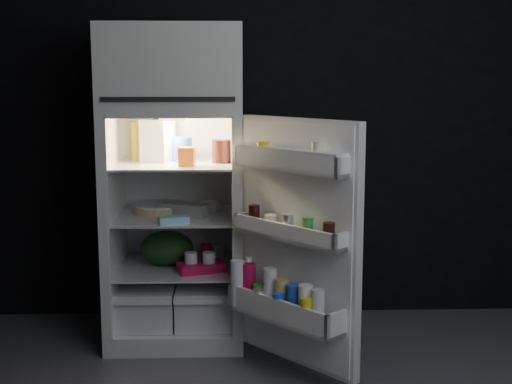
{
  "coord_description": "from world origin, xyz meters",
  "views": [
    {
      "loc": [
        -0.43,
        -2.72,
        1.51
      ],
      "look_at": [
        -0.3,
        1.0,
        0.9
      ],
      "focal_mm": 50.0,
      "sensor_mm": 36.0,
      "label": 1
    }
  ],
  "objects_px": {
    "fridge_door": "(293,247)",
    "yogurt_tray": "(202,267)",
    "refrigerator": "(175,174)",
    "egg_carton": "(184,210)",
    "milk_jug": "(157,140)"
  },
  "relations": [
    {
      "from": "fridge_door",
      "to": "yogurt_tray",
      "type": "height_order",
      "value": "fridge_door"
    },
    {
      "from": "refrigerator",
      "to": "fridge_door",
      "type": "bearing_deg",
      "value": -46.68
    },
    {
      "from": "egg_carton",
      "to": "yogurt_tray",
      "type": "bearing_deg",
      "value": -19.53
    },
    {
      "from": "fridge_door",
      "to": "refrigerator",
      "type": "bearing_deg",
      "value": 133.32
    },
    {
      "from": "refrigerator",
      "to": "milk_jug",
      "type": "relative_size",
      "value": 7.42
    },
    {
      "from": "egg_carton",
      "to": "yogurt_tray",
      "type": "xyz_separation_m",
      "value": [
        0.1,
        -0.1,
        -0.31
      ]
    },
    {
      "from": "egg_carton",
      "to": "yogurt_tray",
      "type": "relative_size",
      "value": 1.07
    },
    {
      "from": "milk_jug",
      "to": "egg_carton",
      "type": "height_order",
      "value": "milk_jug"
    },
    {
      "from": "refrigerator",
      "to": "yogurt_tray",
      "type": "height_order",
      "value": "refrigerator"
    },
    {
      "from": "yogurt_tray",
      "to": "milk_jug",
      "type": "bearing_deg",
      "value": 127.48
    },
    {
      "from": "refrigerator",
      "to": "yogurt_tray",
      "type": "distance_m",
      "value": 0.55
    },
    {
      "from": "refrigerator",
      "to": "fridge_door",
      "type": "distance_m",
      "value": 0.94
    },
    {
      "from": "yogurt_tray",
      "to": "refrigerator",
      "type": "bearing_deg",
      "value": 113.24
    },
    {
      "from": "refrigerator",
      "to": "yogurt_tray",
      "type": "bearing_deg",
      "value": -48.59
    },
    {
      "from": "yogurt_tray",
      "to": "fridge_door",
      "type": "bearing_deg",
      "value": -64.19
    }
  ]
}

